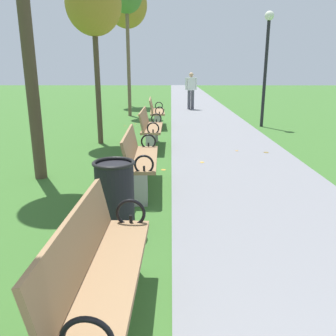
% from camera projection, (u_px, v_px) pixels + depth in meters
% --- Properties ---
extents(paved_walkway, '(2.63, 44.00, 0.02)m').
position_uv_depth(paved_walkway, '(198.00, 107.00, 17.12)').
color(paved_walkway, slate).
rests_on(paved_walkway, ground).
extents(park_bench_2, '(0.51, 1.61, 0.90)m').
position_uv_depth(park_bench_2, '(100.00, 271.00, 2.43)').
color(park_bench_2, '#93704C').
rests_on(park_bench_2, ground).
extents(park_bench_3, '(0.51, 1.61, 0.90)m').
position_uv_depth(park_bench_3, '(139.00, 158.00, 5.46)').
color(park_bench_3, '#93704C').
rests_on(park_bench_3, ground).
extents(park_bench_4, '(0.48, 1.60, 0.90)m').
position_uv_depth(park_bench_4, '(150.00, 128.00, 8.25)').
color(park_bench_4, '#93704C').
rests_on(park_bench_4, ground).
extents(park_bench_5, '(0.54, 1.62, 0.90)m').
position_uv_depth(park_bench_5, '(156.00, 112.00, 11.27)').
color(park_bench_5, '#93704C').
rests_on(park_bench_5, ground).
extents(tree_3, '(1.28, 1.28, 3.95)m').
position_uv_depth(tree_3, '(94.00, 5.00, 8.00)').
color(tree_3, '#4C3D2D').
rests_on(tree_3, ground).
extents(tree_5, '(1.86, 1.86, 5.64)m').
position_uv_depth(tree_5, '(127.00, 6.00, 16.14)').
color(tree_5, brown).
rests_on(tree_5, ground).
extents(pedestrian_walking, '(0.53, 0.25, 1.62)m').
position_uv_depth(pedestrian_walking, '(191.00, 89.00, 15.76)').
color(pedestrian_walking, '#4C4C56').
rests_on(pedestrian_walking, paved_walkway).
extents(trash_bin, '(0.48, 0.48, 0.84)m').
position_uv_depth(trash_bin, '(115.00, 196.00, 4.01)').
color(trash_bin, black).
rests_on(trash_bin, ground).
extents(lamp_post, '(0.28, 0.28, 3.48)m').
position_uv_depth(lamp_post, '(267.00, 52.00, 10.77)').
color(lamp_post, black).
rests_on(lamp_post, ground).
extents(scattered_leaves, '(4.89, 14.52, 0.02)m').
position_uv_depth(scattered_leaves, '(181.00, 165.00, 6.85)').
color(scattered_leaves, '#93511E').
rests_on(scattered_leaves, ground).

